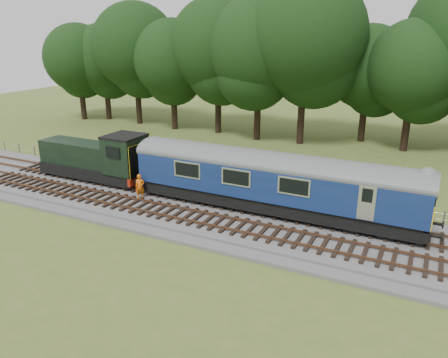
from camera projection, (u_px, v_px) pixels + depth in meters
The scene contains 9 objects.
ground at pixel (201, 212), 28.05m from camera, with size 120.00×120.00×0.00m, color #496425.
ballast at pixel (201, 210), 28.00m from camera, with size 70.00×7.00×0.35m, color #4C4C4F.
track_north at pixel (211, 199), 29.11m from camera, with size 67.20×2.40×0.21m.
track_south at pixel (188, 216), 26.56m from camera, with size 67.20×2.40×0.21m.
fence at pixel (231, 191), 31.87m from camera, with size 64.00×0.12×1.00m, color #6B6054, non-canonical shape.
tree_line at pixel (301, 140), 46.71m from camera, with size 70.00×8.00×18.00m, color black, non-canonical shape.
dmu_railcar at pixel (273, 177), 26.59m from camera, with size 18.05×2.86×3.88m.
shunter_loco at pixel (97, 159), 32.64m from camera, with size 8.91×2.60×3.38m.
worker at pixel (140, 186), 29.23m from camera, with size 0.61×0.40×1.67m, color orange.
Camera 1 is at (12.82, -22.49, 11.13)m, focal length 35.00 mm.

